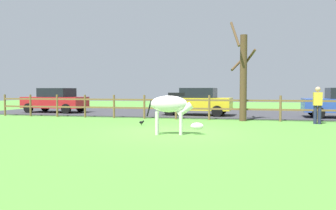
{
  "coord_description": "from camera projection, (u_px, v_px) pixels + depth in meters",
  "views": [
    {
      "loc": [
        2.49,
        -11.3,
        1.51
      ],
      "look_at": [
        -0.35,
        0.99,
        0.92
      ],
      "focal_mm": 34.96,
      "sensor_mm": 36.0,
      "label": 1
    }
  ],
  "objects": [
    {
      "name": "parking_asphalt",
      "position": [
        203.0,
        113.0,
        20.68
      ],
      "size": [
        28.0,
        7.4,
        0.05
      ],
      "primitive_type": "cube",
      "color": "#38383D",
      "rests_on": "ground_plane"
    },
    {
      "name": "paddock_fence",
      "position": [
        192.0,
        106.0,
        16.46
      ],
      "size": [
        22.08,
        0.11,
        1.24
      ],
      "color": "brown",
      "rests_on": "ground_plane"
    },
    {
      "name": "ground_plane",
      "position": [
        171.0,
        132.0,
        11.63
      ],
      "size": [
        60.0,
        60.0,
        0.0
      ],
      "primitive_type": "plane",
      "color": "#549338"
    },
    {
      "name": "zebra",
      "position": [
        171.0,
        107.0,
        10.99
      ],
      "size": [
        1.92,
        0.72,
        1.41
      ],
      "color": "white",
      "rests_on": "ground_plane"
    },
    {
      "name": "parked_car_yellow",
      "position": [
        197.0,
        101.0,
        18.8
      ],
      "size": [
        4.12,
        2.14,
        1.56
      ],
      "color": "yellow",
      "rests_on": "parking_asphalt"
    },
    {
      "name": "parked_car_red",
      "position": [
        55.0,
        100.0,
        21.05
      ],
      "size": [
        4.06,
        2.0,
        1.56
      ],
      "color": "red",
      "rests_on": "parking_asphalt"
    },
    {
      "name": "bare_tree",
      "position": [
        243.0,
        75.0,
        15.69
      ],
      "size": [
        1.28,
        1.29,
        4.81
      ],
      "color": "#513A23",
      "rests_on": "ground_plane"
    },
    {
      "name": "crow_on_grass",
      "position": [
        142.0,
        122.0,
        13.9
      ],
      "size": [
        0.22,
        0.1,
        0.2
      ],
      "color": "black",
      "rests_on": "ground_plane"
    },
    {
      "name": "visitor_near_fence",
      "position": [
        318.0,
        103.0,
        14.34
      ],
      "size": [
        0.37,
        0.24,
        1.64
      ],
      "color": "#232847",
      "rests_on": "ground_plane"
    }
  ]
}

